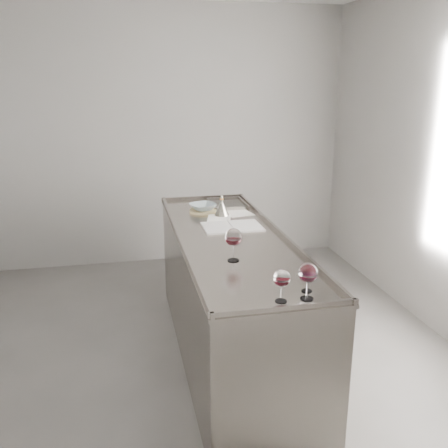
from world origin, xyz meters
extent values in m
cube|color=#585653|center=(0.00, 0.00, -0.01)|extent=(4.50, 5.00, 0.02)
cube|color=gray|center=(0.00, 2.51, 1.40)|extent=(4.50, 0.02, 2.80)
cube|color=gray|center=(0.50, 0.30, 0.46)|extent=(0.75, 2.40, 0.92)
cube|color=gray|center=(0.50, 0.30, 0.93)|extent=(0.77, 2.42, 0.02)
cube|color=gray|center=(0.50, -0.89, 0.96)|extent=(0.77, 0.02, 0.03)
cube|color=gray|center=(0.50, 1.49, 0.96)|extent=(0.77, 0.02, 0.03)
cube|color=gray|center=(0.14, 0.30, 0.96)|extent=(0.02, 2.42, 0.03)
cube|color=gray|center=(0.86, 0.30, 0.96)|extent=(0.02, 2.42, 0.03)
cube|color=#595654|center=(0.68, 1.22, 0.94)|extent=(0.30, 0.38, 0.01)
cylinder|color=white|center=(0.41, -0.16, 0.94)|extent=(0.07, 0.07, 0.00)
cylinder|color=white|center=(0.41, -0.16, 0.99)|extent=(0.01, 0.01, 0.10)
ellipsoid|color=white|center=(0.41, -0.16, 1.09)|extent=(0.11, 0.11, 0.11)
cylinder|color=#3A080D|center=(0.41, -0.16, 1.07)|extent=(0.08, 0.08, 0.02)
cylinder|color=white|center=(0.51, -0.78, 0.94)|extent=(0.06, 0.06, 0.00)
cylinder|color=white|center=(0.51, -0.78, 0.99)|extent=(0.01, 0.01, 0.08)
ellipsoid|color=white|center=(0.51, -0.78, 1.07)|extent=(0.09, 0.09, 0.09)
cylinder|color=#33060C|center=(0.51, -0.78, 1.05)|extent=(0.06, 0.06, 0.02)
cylinder|color=white|center=(0.65, -0.78, 0.94)|extent=(0.07, 0.07, 0.00)
cylinder|color=white|center=(0.65, -0.78, 0.99)|extent=(0.01, 0.01, 0.09)
ellipsoid|color=white|center=(0.65, -0.78, 1.08)|extent=(0.10, 0.10, 0.10)
cylinder|color=#320612|center=(0.65, -0.78, 1.06)|extent=(0.07, 0.07, 0.02)
cylinder|color=white|center=(0.69, -0.69, 0.94)|extent=(0.06, 0.06, 0.00)
cylinder|color=white|center=(0.69, -0.69, 0.98)|extent=(0.01, 0.01, 0.07)
ellipsoid|color=white|center=(0.69, -0.69, 1.05)|extent=(0.07, 0.07, 0.07)
cylinder|color=#33060A|center=(0.69, -0.69, 1.03)|extent=(0.05, 0.05, 0.02)
cube|color=white|center=(0.45, 0.54, 0.95)|extent=(0.22, 0.31, 0.01)
cube|color=white|center=(0.68, 0.54, 0.95)|extent=(0.22, 0.31, 0.01)
cylinder|color=white|center=(0.56, 0.54, 0.95)|extent=(0.01, 0.31, 0.01)
cube|color=silver|center=(0.70, 0.96, 0.94)|extent=(0.26, 0.34, 0.00)
cube|color=white|center=(0.51, 0.79, 0.94)|extent=(0.24, 0.30, 0.00)
cylinder|color=#D6C28A|center=(0.42, 1.03, 0.95)|extent=(0.26, 0.26, 0.02)
imported|color=#96A8AF|center=(0.42, 1.03, 0.99)|extent=(0.27, 0.27, 0.05)
cone|color=#AAA397|center=(0.55, 0.89, 0.99)|extent=(0.13, 0.13, 0.11)
cylinder|color=#AAA397|center=(0.55, 0.89, 1.06)|extent=(0.02, 0.02, 0.03)
cylinder|color=#B26831|center=(0.55, 0.89, 1.08)|extent=(0.03, 0.03, 0.01)
cone|color=#AAA397|center=(0.55, 0.89, 1.11)|extent=(0.02, 0.02, 0.04)
camera|label=1|loc=(-0.26, -3.00, 2.04)|focal=40.00mm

